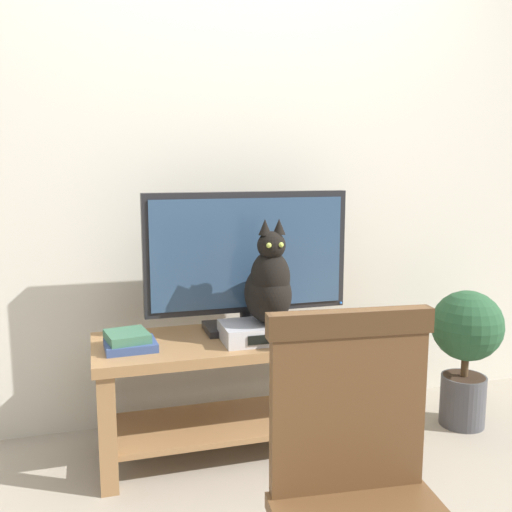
{
  "coord_description": "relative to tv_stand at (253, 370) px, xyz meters",
  "views": [
    {
      "loc": [
        -0.68,
        -1.75,
        1.29
      ],
      "look_at": [
        -0.02,
        0.57,
        0.9
      ],
      "focal_mm": 40.35,
      "sensor_mm": 36.0,
      "label": 1
    }
  ],
  "objects": [
    {
      "name": "wooden_chair",
      "position": [
        -0.1,
        -1.27,
        0.18
      ],
      "size": [
        0.44,
        0.44,
        0.94
      ],
      "color": "brown",
      "rests_on": "ground"
    },
    {
      "name": "potted_plant",
      "position": [
        1.06,
        -0.06,
        0.05
      ],
      "size": [
        0.34,
        0.34,
        0.68
      ],
      "color": "#47474C",
      "rests_on": "ground"
    },
    {
      "name": "tv",
      "position": [
        0.0,
        0.09,
        0.49
      ],
      "size": [
        0.93,
        0.2,
        0.63
      ],
      "color": "black",
      "rests_on": "tv_stand"
    },
    {
      "name": "back_wall",
      "position": [
        0.02,
        0.45,
        1.03
      ],
      "size": [
        7.0,
        0.12,
        2.8
      ],
      "primitive_type": "cube",
      "color": "beige",
      "rests_on": "ground"
    },
    {
      "name": "cat",
      "position": [
        0.05,
        -0.09,
        0.41
      ],
      "size": [
        0.2,
        0.34,
        0.45
      ],
      "color": "black",
      "rests_on": "media_box"
    },
    {
      "name": "tv_stand",
      "position": [
        0.0,
        0.0,
        0.0
      ],
      "size": [
        1.39,
        0.49,
        0.53
      ],
      "color": "olive",
      "rests_on": "ground"
    },
    {
      "name": "media_box",
      "position": [
        0.05,
        -0.08,
        0.2
      ],
      "size": [
        0.4,
        0.23,
        0.08
      ],
      "color": "#BCBCC1",
      "rests_on": "tv_stand"
    },
    {
      "name": "book_stack",
      "position": [
        -0.54,
        -0.04,
        0.19
      ],
      "size": [
        0.21,
        0.21,
        0.07
      ],
      "color": "#33477A",
      "rests_on": "tv_stand"
    }
  ]
}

